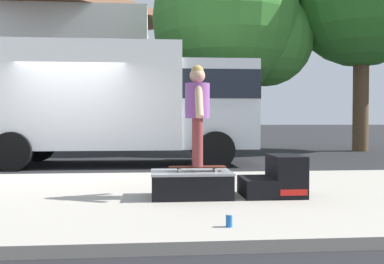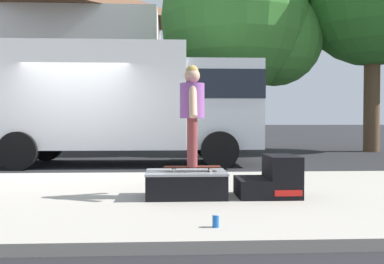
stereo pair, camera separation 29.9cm
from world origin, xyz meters
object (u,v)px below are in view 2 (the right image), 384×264
Objects in this scene: kicker_ramp at (273,179)px; street_tree_neighbour at (243,24)px; box_truck at (126,99)px; skater_kid at (192,107)px; soda_can at (216,221)px; skate_box at (186,183)px; skateboard at (192,167)px.

street_tree_neighbour is (1.26, 9.99, 4.28)m from kicker_ramp.
skater_kid is at bearing -75.35° from box_truck.
soda_can is 0.02× the size of street_tree_neighbour.
box_truck is at bearing 103.84° from skate_box.
skater_kid is at bearing -179.85° from kicker_ramp.
soda_can is (0.23, -1.69, -0.13)m from skate_box.
box_truck is (-1.59, 7.21, 1.52)m from soda_can.
skater_kid reaches higher than soda_can.
street_tree_neighbour is at bearing 49.53° from box_truck.
kicker_ramp is 1.14m from skateboard.
skateboard is at bearing -2.30° from skate_box.
skateboard is (-1.12, -0.00, 0.18)m from kicker_ramp.
box_truck is (-2.56, 5.51, 1.34)m from kicker_ramp.
street_tree_neighbour reaches higher than box_truck.
street_tree_neighbour reaches higher than soda_can.
box_truck reaches higher than skateboard.
soda_can is at bearing -100.80° from street_tree_neighbour.
kicker_ramp is 0.11× the size of street_tree_neighbour.
skate_box is 0.15× the size of street_tree_neighbour.
skater_kid is (0.08, -0.00, 1.05)m from skate_box.
skate_box is at bearing 177.70° from skateboard.
skateboard reaches higher than skate_box.
skate_box is 0.16× the size of box_truck.
skater_kid reaches higher than skateboard.
soda_can is at bearing -85.02° from skateboard.
skater_kid is at bearing -2.30° from skate_box.
box_truck is (-1.36, 5.51, 1.39)m from skate_box.
skater_kid reaches higher than skate_box.
kicker_ramp is (1.21, -0.00, 0.04)m from skate_box.
soda_can is at bearing -119.90° from kicker_ramp.
skateboard is 0.11× the size of box_truck.
kicker_ramp is at bearing -97.16° from street_tree_neighbour.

